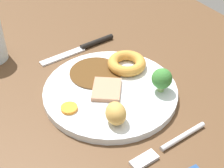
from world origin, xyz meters
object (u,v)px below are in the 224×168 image
at_px(roast_potato_left, 116,113).
at_px(broccoli_floret, 162,79).
at_px(carrot_coin_front, 69,108).
at_px(fork, 168,146).
at_px(yorkshire_pudding, 127,63).
at_px(knife, 85,47).
at_px(dinner_plate, 112,91).
at_px(meat_slice_main, 107,89).

bearing_deg(roast_potato_left, broccoli_floret, -77.61).
relative_size(carrot_coin_front, fork, 0.19).
distance_m(roast_potato_left, fork, 0.10).
bearing_deg(yorkshire_pudding, roast_potato_left, 139.60).
distance_m(broccoli_floret, fork, 0.13).
height_order(carrot_coin_front, broccoli_floret, broccoli_floret).
relative_size(broccoli_floret, knife, 0.25).
xyz_separation_m(dinner_plate, broccoli_floret, (-0.05, -0.07, 0.03)).
bearing_deg(fork, roast_potato_left, -63.16).
height_order(meat_slice_main, yorkshire_pudding, yorkshire_pudding).
height_order(dinner_plate, fork, dinner_plate).
bearing_deg(fork, yorkshire_pudding, -108.54).
bearing_deg(meat_slice_main, fork, -172.90).
relative_size(meat_slice_main, carrot_coin_front, 2.11).
xyz_separation_m(yorkshire_pudding, fork, (-0.20, 0.05, -0.02)).
bearing_deg(meat_slice_main, knife, -14.23).
xyz_separation_m(meat_slice_main, yorkshire_pudding, (0.04, -0.07, 0.01)).
bearing_deg(yorkshire_pudding, fork, 165.04).
xyz_separation_m(meat_slice_main, broccoli_floret, (-0.05, -0.09, 0.02)).
bearing_deg(fork, broccoli_floret, -126.03).
height_order(yorkshire_pudding, broccoli_floret, broccoli_floret).
bearing_deg(broccoli_floret, knife, 11.51).
distance_m(yorkshire_pudding, fork, 0.21).
height_order(meat_slice_main, roast_potato_left, roast_potato_left).
height_order(meat_slice_main, fork, meat_slice_main).
distance_m(meat_slice_main, yorkshire_pudding, 0.08).
xyz_separation_m(dinner_plate, meat_slice_main, (-0.00, 0.01, 0.01)).
bearing_deg(roast_potato_left, dinner_plate, -27.63).
bearing_deg(knife, carrot_coin_front, 50.92).
height_order(yorkshire_pudding, fork, yorkshire_pudding).
xyz_separation_m(carrot_coin_front, knife, (0.18, -0.12, -0.01)).
distance_m(dinner_plate, broccoli_floret, 0.10).
xyz_separation_m(carrot_coin_front, broccoli_floret, (-0.04, -0.17, 0.02)).
relative_size(dinner_plate, meat_slice_main, 4.03).
xyz_separation_m(meat_slice_main, fork, (-0.16, -0.02, -0.01)).
distance_m(dinner_plate, roast_potato_left, 0.09).
bearing_deg(yorkshire_pudding, carrot_coin_front, 108.09).
relative_size(roast_potato_left, knife, 0.23).
bearing_deg(broccoli_floret, fork, 147.55).
xyz_separation_m(roast_potato_left, carrot_coin_front, (0.07, 0.05, -0.02)).
distance_m(meat_slice_main, carrot_coin_front, 0.08).
bearing_deg(carrot_coin_front, meat_slice_main, -84.40).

